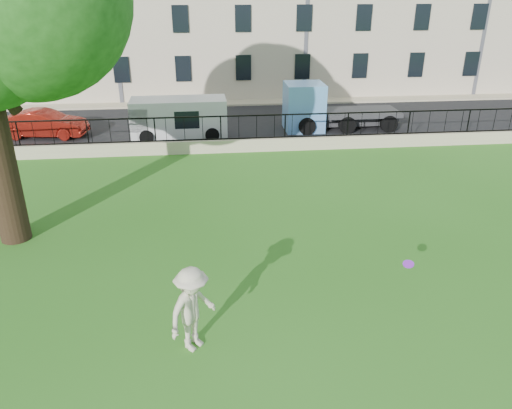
{
  "coord_description": "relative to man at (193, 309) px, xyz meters",
  "views": [
    {
      "loc": [
        -0.76,
        -10.44,
        7.37
      ],
      "look_at": [
        0.73,
        3.5,
        1.05
      ],
      "focal_mm": 35.0,
      "sensor_mm": 36.0,
      "label": 1
    }
  ],
  "objects": [
    {
      "name": "iron_railing",
      "position": [
        1.17,
        13.62,
        0.16
      ],
      "size": [
        50.0,
        0.05,
        1.13
      ],
      "color": "black",
      "rests_on": "retaining_wall"
    },
    {
      "name": "frisbee",
      "position": [
        5.17,
        1.1,
        0.13
      ],
      "size": [
        0.27,
        0.28,
        0.12
      ],
      "primitive_type": "cylinder",
      "rotation": [
        0.21,
        -0.14,
        -0.03
      ],
      "color": "purple"
    },
    {
      "name": "ground",
      "position": [
        1.17,
        1.62,
        -0.99
      ],
      "size": [
        120.0,
        120.0,
        0.0
      ],
      "primitive_type": "plane",
      "color": "#2A6B19",
      "rests_on": "ground"
    },
    {
      "name": "street",
      "position": [
        1.17,
        18.32,
        -0.99
      ],
      "size": [
        60.0,
        9.0,
        0.01
      ],
      "primitive_type": "cube",
      "color": "black",
      "rests_on": "ground"
    },
    {
      "name": "sidewalk",
      "position": [
        1.17,
        23.52,
        -0.93
      ],
      "size": [
        60.0,
        1.4,
        0.12
      ],
      "primitive_type": "cube",
      "color": "tan",
      "rests_on": "ground"
    },
    {
      "name": "blue_truck",
      "position": [
        7.67,
        17.02,
        0.24
      ],
      "size": [
        5.89,
        2.09,
        2.47
      ],
      "primitive_type": "cube",
      "rotation": [
        0.0,
        0.0,
        0.0
      ],
      "color": "#63A1EA",
      "rests_on": "street"
    },
    {
      "name": "retaining_wall",
      "position": [
        1.17,
        13.62,
        -0.69
      ],
      "size": [
        50.0,
        0.4,
        0.6
      ],
      "primitive_type": "cube",
      "color": "tan",
      "rests_on": "ground"
    },
    {
      "name": "red_sedan",
      "position": [
        -7.68,
        17.02,
        -0.3
      ],
      "size": [
        4.34,
        1.97,
        1.38
      ],
      "primitive_type": "imported",
      "rotation": [
        0.0,
        0.0,
        1.44
      ],
      "color": "maroon",
      "rests_on": "street"
    },
    {
      "name": "man",
      "position": [
        0.0,
        0.0,
        0.0
      ],
      "size": [
        1.42,
        1.44,
        1.99
      ],
      "primitive_type": "imported",
      "rotation": [
        0.0,
        0.0,
        0.82
      ],
      "color": "beige",
      "rests_on": "ground"
    },
    {
      "name": "white_van",
      "position": [
        -0.83,
        16.21,
        0.0
      ],
      "size": [
        4.77,
        1.92,
        1.99
      ],
      "primitive_type": "cube",
      "rotation": [
        0.0,
        0.0,
        0.02
      ],
      "color": "silver",
      "rests_on": "street"
    }
  ]
}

